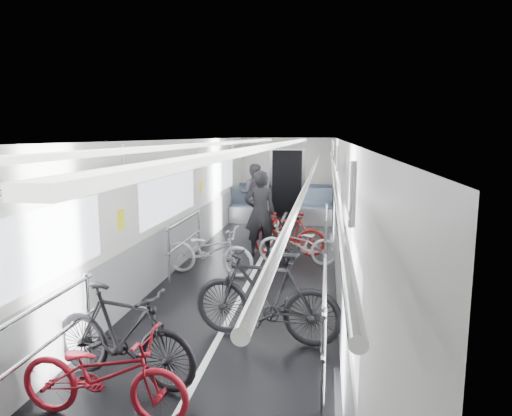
{
  "coord_description": "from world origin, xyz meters",
  "views": [
    {
      "loc": [
        1.28,
        -7.71,
        2.48
      ],
      "look_at": [
        0.0,
        0.46,
        1.16
      ],
      "focal_mm": 32.0,
      "sensor_mm": 36.0,
      "label": 1
    }
  ],
  "objects_px": {
    "bike_left_mid": "(123,334)",
    "bike_left_far": "(209,251)",
    "bike_left_near": "(103,374)",
    "bike_right_far": "(289,234)",
    "person_standing": "(260,213)",
    "bike_right_near": "(266,296)",
    "bike_right_mid": "(298,244)",
    "person_seated": "(254,193)",
    "bike_aisle": "(282,235)"
  },
  "relations": [
    {
      "from": "bike_left_far",
      "to": "bike_right_far",
      "type": "bearing_deg",
      "value": -31.29
    },
    {
      "from": "bike_left_mid",
      "to": "bike_right_near",
      "type": "xyz_separation_m",
      "value": [
        1.3,
        1.17,
        0.05
      ]
    },
    {
      "from": "bike_right_far",
      "to": "bike_right_near",
      "type": "bearing_deg",
      "value": 4.02
    },
    {
      "from": "bike_left_near",
      "to": "bike_right_far",
      "type": "relative_size",
      "value": 1.04
    },
    {
      "from": "bike_left_far",
      "to": "bike_left_mid",
      "type": "bearing_deg",
      "value": -170.09
    },
    {
      "from": "bike_right_near",
      "to": "person_standing",
      "type": "height_order",
      "value": "person_standing"
    },
    {
      "from": "bike_left_near",
      "to": "person_standing",
      "type": "height_order",
      "value": "person_standing"
    },
    {
      "from": "bike_left_far",
      "to": "bike_aisle",
      "type": "bearing_deg",
      "value": -30.94
    },
    {
      "from": "bike_right_near",
      "to": "person_seated",
      "type": "distance_m",
      "value": 7.73
    },
    {
      "from": "person_standing",
      "to": "person_seated",
      "type": "height_order",
      "value": "person_standing"
    },
    {
      "from": "bike_left_near",
      "to": "person_standing",
      "type": "distance_m",
      "value": 5.79
    },
    {
      "from": "bike_left_near",
      "to": "person_seated",
      "type": "xyz_separation_m",
      "value": [
        -0.18,
        9.38,
        0.42
      ]
    },
    {
      "from": "bike_left_far",
      "to": "bike_right_far",
      "type": "relative_size",
      "value": 1.11
    },
    {
      "from": "bike_right_near",
      "to": "bike_aisle",
      "type": "height_order",
      "value": "bike_right_near"
    },
    {
      "from": "bike_right_mid",
      "to": "person_standing",
      "type": "height_order",
      "value": "person_standing"
    },
    {
      "from": "bike_aisle",
      "to": "person_standing",
      "type": "xyz_separation_m",
      "value": [
        -0.46,
        0.1,
        0.42
      ]
    },
    {
      "from": "bike_right_mid",
      "to": "person_seated",
      "type": "height_order",
      "value": "person_seated"
    },
    {
      "from": "bike_left_near",
      "to": "bike_left_mid",
      "type": "xyz_separation_m",
      "value": [
        -0.1,
        0.6,
        0.09
      ]
    },
    {
      "from": "person_standing",
      "to": "person_seated",
      "type": "relative_size",
      "value": 1.06
    },
    {
      "from": "person_standing",
      "to": "bike_right_near",
      "type": "bearing_deg",
      "value": 86.45
    },
    {
      "from": "bike_right_far",
      "to": "bike_aisle",
      "type": "bearing_deg",
      "value": -40.23
    },
    {
      "from": "bike_left_far",
      "to": "bike_right_near",
      "type": "xyz_separation_m",
      "value": [
        1.36,
        -2.48,
        0.12
      ]
    },
    {
      "from": "bike_left_mid",
      "to": "bike_right_near",
      "type": "relative_size",
      "value": 0.91
    },
    {
      "from": "bike_left_near",
      "to": "bike_left_far",
      "type": "xyz_separation_m",
      "value": [
        -0.16,
        4.25,
        0.03
      ]
    },
    {
      "from": "bike_right_far",
      "to": "person_standing",
      "type": "bearing_deg",
      "value": -82.44
    },
    {
      "from": "bike_right_far",
      "to": "person_seated",
      "type": "distance_m",
      "value": 3.84
    },
    {
      "from": "bike_right_near",
      "to": "person_seated",
      "type": "height_order",
      "value": "person_seated"
    },
    {
      "from": "bike_left_mid",
      "to": "person_seated",
      "type": "relative_size",
      "value": 1.01
    },
    {
      "from": "bike_left_mid",
      "to": "bike_right_far",
      "type": "relative_size",
      "value": 1.11
    },
    {
      "from": "bike_left_mid",
      "to": "person_standing",
      "type": "relative_size",
      "value": 0.95
    },
    {
      "from": "bike_left_far",
      "to": "bike_aisle",
      "type": "relative_size",
      "value": 0.94
    },
    {
      "from": "bike_right_mid",
      "to": "person_seated",
      "type": "relative_size",
      "value": 0.91
    },
    {
      "from": "bike_right_near",
      "to": "bike_right_mid",
      "type": "relative_size",
      "value": 1.22
    },
    {
      "from": "bike_right_far",
      "to": "bike_left_far",
      "type": "bearing_deg",
      "value": -37.01
    },
    {
      "from": "bike_left_near",
      "to": "person_seated",
      "type": "distance_m",
      "value": 9.39
    },
    {
      "from": "bike_left_near",
      "to": "bike_right_mid",
      "type": "bearing_deg",
      "value": -12.68
    },
    {
      "from": "bike_left_mid",
      "to": "bike_right_mid",
      "type": "distance_m",
      "value": 4.8
    },
    {
      "from": "bike_right_near",
      "to": "bike_aisle",
      "type": "xyz_separation_m",
      "value": [
        -0.2,
        3.87,
        -0.09
      ]
    },
    {
      "from": "bike_right_far",
      "to": "person_seated",
      "type": "bearing_deg",
      "value": -156.65
    },
    {
      "from": "bike_right_near",
      "to": "person_standing",
      "type": "xyz_separation_m",
      "value": [
        -0.66,
        3.97,
        0.33
      ]
    },
    {
      "from": "bike_left_far",
      "to": "bike_right_mid",
      "type": "xyz_separation_m",
      "value": [
        1.53,
        0.92,
        -0.04
      ]
    },
    {
      "from": "bike_left_mid",
      "to": "bike_left_far",
      "type": "relative_size",
      "value": 1.01
    },
    {
      "from": "bike_right_far",
      "to": "person_seated",
      "type": "relative_size",
      "value": 0.9
    },
    {
      "from": "bike_right_far",
      "to": "person_standing",
      "type": "xyz_separation_m",
      "value": [
        -0.6,
        -0.05,
        0.43
      ]
    },
    {
      "from": "bike_right_near",
      "to": "person_standing",
      "type": "distance_m",
      "value": 4.04
    },
    {
      "from": "bike_left_near",
      "to": "bike_aisle",
      "type": "height_order",
      "value": "bike_aisle"
    },
    {
      "from": "bike_right_near",
      "to": "person_standing",
      "type": "relative_size",
      "value": 1.05
    },
    {
      "from": "bike_left_mid",
      "to": "person_standing",
      "type": "bearing_deg",
      "value": 6.19
    },
    {
      "from": "bike_right_mid",
      "to": "bike_aisle",
      "type": "distance_m",
      "value": 0.6
    },
    {
      "from": "bike_aisle",
      "to": "person_standing",
      "type": "bearing_deg",
      "value": 151.73
    }
  ]
}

